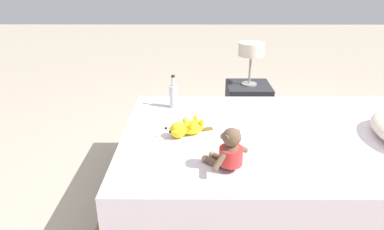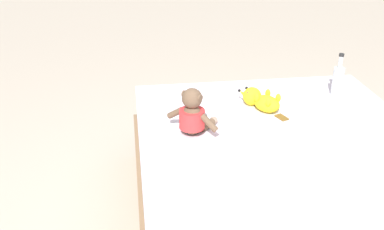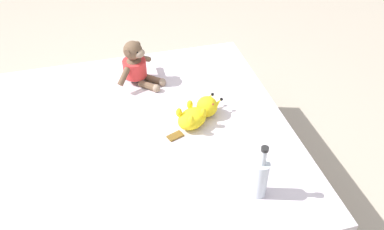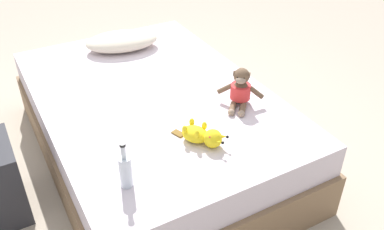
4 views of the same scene
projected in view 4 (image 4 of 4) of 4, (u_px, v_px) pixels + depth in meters
The scene contains 6 objects.
ground_plane at pixel (155, 153), 2.94m from camera, with size 16.00×16.00×0.00m, color #B7A893.
bed at pixel (154, 125), 2.80m from camera, with size 1.40×2.07×0.50m.
pillow at pixel (122, 41), 3.15m from camera, with size 0.59×0.42×0.13m.
plush_monkey at pixel (240, 90), 2.50m from camera, with size 0.26×0.26×0.24m.
plush_yellow_creature at pixel (203, 135), 2.21m from camera, with size 0.22×0.31×0.10m.
glass_bottle at pixel (126, 170), 1.92m from camera, with size 0.06×0.06×0.25m.
Camera 4 is at (-0.87, -2.12, 1.89)m, focal length 39.10 mm.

